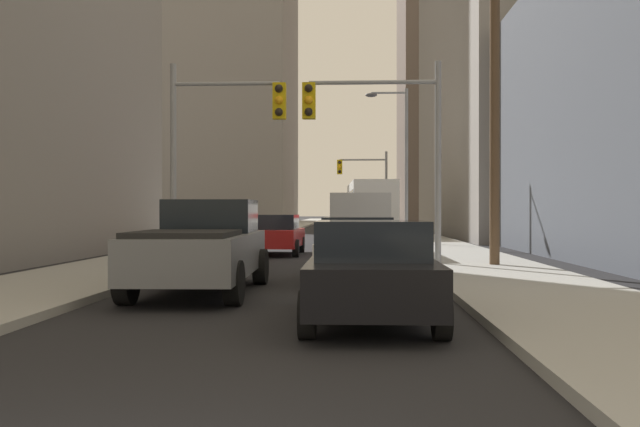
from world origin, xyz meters
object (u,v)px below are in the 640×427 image
Objects in this scene: sedan_white at (358,249)px; traffic_signal_near_right at (378,129)px; sedan_black at (371,271)px; traffic_signal_near_left at (222,130)px; traffic_signal_far_right at (365,178)px; sedan_red at (276,234)px; pickup_truck_grey at (203,247)px; city_bus at (370,207)px; cargo_van_silver at (358,221)px.

traffic_signal_near_right reaches higher than sedan_white.
sedan_black is 11.01m from traffic_signal_near_left.
traffic_signal_far_right reaches higher than sedan_black.
sedan_black and sedan_red have the same top height.
sedan_black is 0.99× the size of sedan_white.
pickup_truck_grey is at bearing -96.28° from traffic_signal_far_right.
traffic_signal_near_right is 29.84m from traffic_signal_far_right.
sedan_white is 0.71× the size of traffic_signal_near_left.
city_bus is 23.59m from traffic_signal_near_left.
sedan_black is at bearing -78.47° from sedan_red.
pickup_truck_grey is 1.29× the size of sedan_white.
traffic_signal_far_right is at bearing 80.97° from sedan_red.
traffic_signal_near_right is 1.00× the size of traffic_signal_far_right.
traffic_signal_near_right is (4.59, 0.00, 0.03)m from traffic_signal_near_left.
sedan_red is (-3.17, 15.53, 0.00)m from sedan_black.
traffic_signal_near_left is 4.59m from traffic_signal_near_right.
city_bus is 2.12× the size of pickup_truck_grey.
pickup_truck_grey is (-4.14, -29.06, -1.00)m from city_bus.
traffic_signal_near_right is at bearing -90.31° from traffic_signal_far_right.
city_bus reaches higher than sedan_red.
city_bus is 26.84m from sedan_white.
pickup_truck_grey is 0.91× the size of traffic_signal_near_right.
sedan_black is at bearing -90.93° from traffic_signal_far_right.
city_bus reaches higher than pickup_truck_grey.
city_bus is at bearing 89.13° from traffic_signal_near_right.
city_bus is 29.37m from pickup_truck_grey.
traffic_signal_near_right is at bearing -83.84° from cargo_van_silver.
sedan_black is 5.85m from sedan_white.
city_bus is 18.05m from cargo_van_silver.
cargo_van_silver is 1.24× the size of sedan_white.
sedan_white is 6.40m from traffic_signal_near_left.
cargo_van_silver is 25.04m from traffic_signal_far_right.
traffic_signal_near_right is (0.54, -4.96, 2.77)m from cargo_van_silver.
traffic_signal_near_left is 30.22m from traffic_signal_far_right.
cargo_van_silver is 1.24× the size of sedan_red.
traffic_signal_near_left reaches higher than sedan_black.
traffic_signal_far_right is at bearing 91.55° from city_bus.
cargo_van_silver is 3.28m from sedan_red.
cargo_van_silver is 14.65m from sedan_black.
traffic_signal_far_right is at bearing 83.72° from pickup_truck_grey.
sedan_black is at bearing -88.58° from sedan_white.
sedan_red is at bearing 163.95° from cargo_van_silver.
traffic_signal_near_left is (-0.94, -5.85, 3.25)m from sedan_red.
sedan_black and sedan_white have the same top height.
sedan_black is at bearing -91.45° from city_bus.
sedan_white is at bearing -99.28° from traffic_signal_near_right.
traffic_signal_far_right is (0.79, 33.67, 3.27)m from sedan_white.
city_bus reaches higher than cargo_van_silver.
pickup_truck_grey is 7.82m from traffic_signal_near_right.
traffic_signal_near_right is at bearing -90.87° from city_bus.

